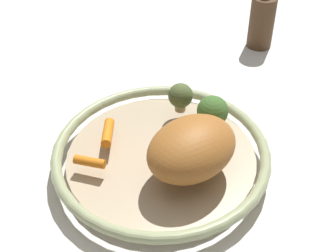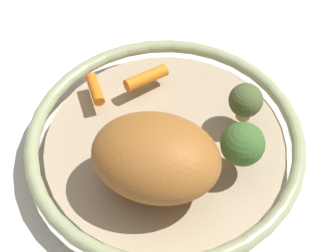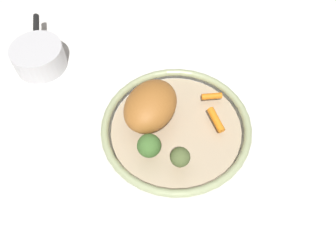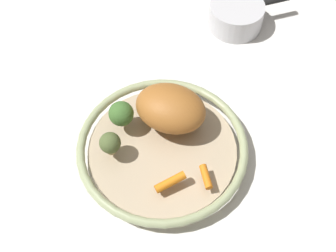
% 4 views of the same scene
% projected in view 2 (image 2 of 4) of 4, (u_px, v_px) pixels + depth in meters
% --- Properties ---
extents(ground_plane, '(1.84, 1.84, 0.00)m').
position_uv_depth(ground_plane, '(165.00, 153.00, 0.65)').
color(ground_plane, silver).
extents(serving_bowl, '(0.35, 0.35, 0.04)m').
position_uv_depth(serving_bowl, '(165.00, 143.00, 0.64)').
color(serving_bowl, tan).
rests_on(serving_bowl, ground_plane).
extents(roast_chicken_piece, '(0.18, 0.16, 0.08)m').
position_uv_depth(roast_chicken_piece, '(156.00, 157.00, 0.55)').
color(roast_chicken_piece, '#A5632A').
rests_on(roast_chicken_piece, serving_bowl).
extents(baby_carrot_left, '(0.04, 0.06, 0.02)m').
position_uv_depth(baby_carrot_left, '(146.00, 78.00, 0.67)').
color(baby_carrot_left, orange).
rests_on(baby_carrot_left, serving_bowl).
extents(baby_carrot_near_rim, '(0.05, 0.04, 0.02)m').
position_uv_depth(baby_carrot_near_rim, '(94.00, 90.00, 0.66)').
color(baby_carrot_near_rim, orange).
rests_on(baby_carrot_near_rim, serving_bowl).
extents(broccoli_floret_mid, '(0.04, 0.04, 0.05)m').
position_uv_depth(broccoli_floret_mid, '(246.00, 101.00, 0.61)').
color(broccoli_floret_mid, tan).
rests_on(broccoli_floret_mid, serving_bowl).
extents(broccoli_floret_large, '(0.05, 0.05, 0.06)m').
position_uv_depth(broccoli_floret_large, '(243.00, 144.00, 0.57)').
color(broccoli_floret_large, tan).
rests_on(broccoli_floret_large, serving_bowl).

